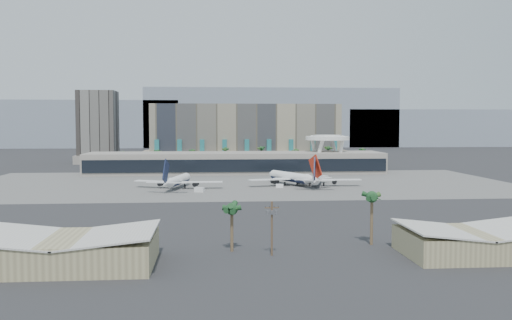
{
  "coord_description": "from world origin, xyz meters",
  "views": [
    {
      "loc": [
        -15.8,
        -219.13,
        29.24
      ],
      "look_at": [
        5.89,
        40.0,
        12.15
      ],
      "focal_mm": 40.0,
      "sensor_mm": 36.0,
      "label": 1
    }
  ],
  "objects": [
    {
      "name": "saucer_structure",
      "position": [
        55.0,
        116.0,
        18.45
      ],
      "size": [
        26.0,
        26.0,
        21.89
      ],
      "color": "white",
      "rests_on": "ground"
    },
    {
      "name": "hangar_left",
      "position": [
        -45.0,
        -102.0,
        3.2
      ],
      "size": [
        36.65,
        22.6,
        7.55
      ],
      "color": "#908560",
      "rests_on": "ground"
    },
    {
      "name": "near_palm_b",
      "position": [
        23.01,
        -87.02,
        10.12
      ],
      "size": [
        6.0,
        6.0,
        12.97
      ],
      "color": "brown",
      "rests_on": "ground"
    },
    {
      "name": "terminal",
      "position": [
        0.0,
        109.84,
        6.52
      ],
      "size": [
        170.0,
        32.5,
        14.5
      ],
      "color": "#A3998F",
      "rests_on": "ground"
    },
    {
      "name": "taxiway_sign",
      "position": [
        -8.86,
        -31.68,
        0.52
      ],
      "size": [
        2.34,
        0.76,
        1.06
      ],
      "rotation": [
        0.0,
        0.0,
        0.19
      ],
      "color": "black",
      "rests_on": "ground"
    },
    {
      "name": "airliner_left",
      "position": [
        -29.62,
        34.41,
        3.63
      ],
      "size": [
        39.56,
        41.12,
        14.38
      ],
      "rotation": [
        0.0,
        0.0,
        -0.22
      ],
      "color": "white",
      "rests_on": "ground"
    },
    {
      "name": "service_vehicle_a",
      "position": [
        -19.72,
        20.04,
        1.0
      ],
      "size": [
        4.52,
        3.17,
        2.01
      ],
      "primitive_type": "cube",
      "rotation": [
        0.0,
        0.0,
        -0.31
      ],
      "color": "silver",
      "rests_on": "ground"
    },
    {
      "name": "ground",
      "position": [
        0.0,
        0.0,
        0.0
      ],
      "size": [
        900.0,
        900.0,
        0.0
      ],
      "primitive_type": "plane",
      "color": "#232326",
      "rests_on": "ground"
    },
    {
      "name": "near_palm_a",
      "position": [
        -10.59,
        -91.21,
        8.3
      ],
      "size": [
        6.0,
        6.0,
        11.12
      ],
      "color": "brown",
      "rests_on": "ground"
    },
    {
      "name": "airliner_right",
      "position": [
        33.96,
        39.26,
        3.67
      ],
      "size": [
        39.89,
        41.42,
        14.55
      ],
      "rotation": [
        0.0,
        0.0,
        -0.24
      ],
      "color": "white",
      "rests_on": "ground"
    },
    {
      "name": "palm_row",
      "position": [
        7.0,
        145.0,
        10.5
      ],
      "size": [
        157.8,
        2.8,
        13.1
      ],
      "color": "brown",
      "rests_on": "ground"
    },
    {
      "name": "apron_pad",
      "position": [
        0.0,
        55.0,
        0.03
      ],
      "size": [
        260.0,
        130.0,
        0.06
      ],
      "primitive_type": "cube",
      "color": "#5B5B59",
      "rests_on": "ground"
    },
    {
      "name": "hotel",
      "position": [
        10.0,
        174.41,
        16.81
      ],
      "size": [
        140.0,
        30.0,
        42.0
      ],
      "color": "gray",
      "rests_on": "ground"
    },
    {
      "name": "service_vehicle_b",
      "position": [
        16.06,
        33.68,
        0.83
      ],
      "size": [
        3.53,
        2.41,
        1.67
      ],
      "primitive_type": "cube",
      "rotation": [
        0.0,
        0.0,
        -0.18
      ],
      "color": "white",
      "rests_on": "ground"
    },
    {
      "name": "hangar_right",
      "position": [
        42.0,
        -100.0,
        2.95
      ],
      "size": [
        30.55,
        20.6,
        6.89
      ],
      "color": "#908560",
      "rests_on": "ground"
    },
    {
      "name": "mountain_ridge",
      "position": [
        27.88,
        470.0,
        29.89
      ],
      "size": [
        680.0,
        60.0,
        70.0
      ],
      "color": "gray",
      "rests_on": "ground"
    },
    {
      "name": "office_tower",
      "position": [
        -95.0,
        200.0,
        22.94
      ],
      "size": [
        30.0,
        30.0,
        52.0
      ],
      "color": "black",
      "rests_on": "ground"
    },
    {
      "name": "airliner_centre",
      "position": [
        23.05,
        43.14,
        3.88
      ],
      "size": [
        40.33,
        41.5,
        15.4
      ],
      "rotation": [
        0.0,
        0.0,
        0.43
      ],
      "color": "white",
      "rests_on": "ground"
    },
    {
      "name": "utility_pole",
      "position": [
        -2.0,
        -96.09,
        7.14
      ],
      "size": [
        3.2,
        0.85,
        12.0
      ],
      "color": "#4C3826",
      "rests_on": "ground"
    }
  ]
}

